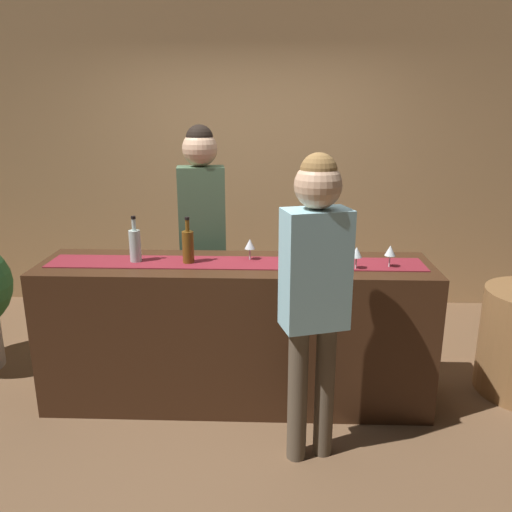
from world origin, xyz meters
TOP-DOWN VIEW (x-y plane):
  - ground_plane at (0.00, 0.00)m, footprint 10.00×10.00m
  - back_wall at (0.00, 1.90)m, footprint 6.00×0.12m
  - bar_counter at (0.00, 0.00)m, footprint 2.52×0.60m
  - counter_runner_cloth at (0.00, 0.00)m, footprint 2.40×0.28m
  - wine_bottle_amber at (-0.30, -0.01)m, footprint 0.07×0.07m
  - wine_bottle_green at (0.42, 0.00)m, footprint 0.07×0.07m
  - wine_bottle_clear at (-0.64, 0.01)m, footprint 0.07×0.07m
  - wine_glass_near_customer at (0.96, -0.06)m, footprint 0.07×0.07m
  - wine_glass_mid_counter at (0.09, 0.07)m, footprint 0.07×0.07m
  - wine_glass_far_end at (0.75, -0.10)m, footprint 0.07×0.07m
  - bartender at (-0.29, 0.58)m, footprint 0.37×0.25m
  - customer_sipping at (0.46, -0.60)m, footprint 0.38×0.29m

SIDE VIEW (x-z plane):
  - ground_plane at x=0.00m, z-range 0.00..0.00m
  - bar_counter at x=0.00m, z-range 0.00..0.97m
  - counter_runner_cloth at x=0.00m, z-range 0.97..0.97m
  - customer_sipping at x=0.46m, z-range 0.21..1.93m
  - wine_glass_near_customer at x=0.96m, z-range 1.00..1.15m
  - wine_glass_mid_counter at x=0.09m, z-range 1.00..1.15m
  - wine_glass_far_end at x=0.75m, z-range 1.00..1.15m
  - wine_bottle_amber at x=-0.30m, z-range 0.93..1.23m
  - wine_bottle_green at x=0.42m, z-range 0.93..1.23m
  - wine_bottle_clear at x=-0.64m, z-range 0.93..1.23m
  - bartender at x=-0.29m, z-range 0.23..2.05m
  - back_wall at x=0.00m, z-range 0.00..2.90m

